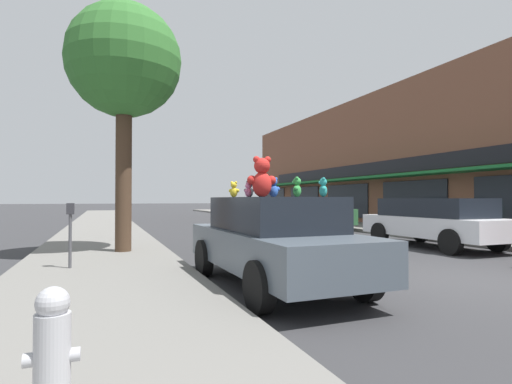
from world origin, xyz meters
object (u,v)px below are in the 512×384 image
(teddy_bear_giant, at_px, (262,177))
(teddy_bear_pink, at_px, (248,190))
(street_tree, at_px, (124,63))
(parked_car_far_right, at_px, (314,212))
(parked_car_far_center, at_px, (434,220))
(fire_hydrant, at_px, (52,349))
(plush_art_car, at_px, (273,239))
(teddy_bear_yellow, at_px, (234,190))
(parking_meter, at_px, (70,227))
(teddy_bear_blue, at_px, (273,188))
(teddy_bear_green, at_px, (297,187))
(teddy_bear_teal, at_px, (323,188))
(teddy_bear_black, at_px, (249,189))

(teddy_bear_giant, height_order, teddy_bear_pink, teddy_bear_giant)
(street_tree, bearing_deg, parked_car_far_right, 34.17)
(parked_car_far_center, xyz_separation_m, street_tree, (-9.08, 1.32, 4.20))
(teddy_bear_giant, bearing_deg, fire_hydrant, 58.15)
(plush_art_car, distance_m, parked_car_far_right, 12.79)
(teddy_bear_yellow, bearing_deg, street_tree, -17.76)
(teddy_bear_yellow, bearing_deg, parking_meter, 20.69)
(teddy_bear_pink, relative_size, parked_car_far_center, 0.06)
(teddy_bear_giant, relative_size, teddy_bear_pink, 2.73)
(teddy_bear_blue, height_order, teddy_bear_green, teddy_bear_green)
(teddy_bear_blue, bearing_deg, teddy_bear_giant, 25.07)
(teddy_bear_blue, distance_m, parking_meter, 4.08)
(teddy_bear_teal, height_order, parking_meter, teddy_bear_teal)
(teddy_bear_black, height_order, street_tree, street_tree)
(plush_art_car, xyz_separation_m, teddy_bear_giant, (-0.15, 0.15, 1.06))
(teddy_bear_yellow, xyz_separation_m, teddy_bear_teal, (0.71, -2.11, -0.01))
(teddy_bear_pink, height_order, street_tree, street_tree)
(plush_art_car, height_order, street_tree, street_tree)
(parked_car_far_right, xyz_separation_m, street_tree, (-9.08, -6.17, 4.19))
(teddy_bear_giant, relative_size, teddy_bear_green, 1.96)
(parked_car_far_right, bearing_deg, parking_meter, -140.30)
(plush_art_car, bearing_deg, teddy_bear_giant, 133.69)
(parked_car_far_right, height_order, parking_meter, parked_car_far_right)
(teddy_bear_blue, xyz_separation_m, parked_car_far_right, (6.72, 10.50, -0.85))
(teddy_bear_giant, height_order, teddy_bear_green, teddy_bear_giant)
(teddy_bear_yellow, relative_size, teddy_bear_teal, 1.07)
(teddy_bear_yellow, height_order, street_tree, street_tree)
(plush_art_car, bearing_deg, teddy_bear_blue, 64.20)
(teddy_bear_giant, bearing_deg, parked_car_far_center, -148.68)
(plush_art_car, distance_m, teddy_bear_blue, 0.95)
(teddy_bear_teal, relative_size, fire_hydrant, 0.37)
(plush_art_car, height_order, parking_meter, plush_art_car)
(fire_hydrant, bearing_deg, street_tree, 84.35)
(street_tree, distance_m, fire_hydrant, 9.24)
(teddy_bear_green, bearing_deg, teddy_bear_pink, -76.24)
(teddy_bear_green, bearing_deg, street_tree, -118.06)
(teddy_bear_teal, xyz_separation_m, fire_hydrant, (-3.34, -2.30, -1.13))
(teddy_bear_pink, relative_size, parked_car_far_right, 0.06)
(parked_car_far_right, distance_m, parking_meter, 13.23)
(teddy_bear_giant, xyz_separation_m, teddy_bear_blue, (0.28, 0.15, -0.17))
(parked_car_far_center, xyz_separation_m, parking_meter, (-10.18, -0.96, 0.12))
(street_tree, bearing_deg, fire_hydrant, -95.65)
(plush_art_car, height_order, parked_car_far_center, plush_art_car)
(teddy_bear_teal, distance_m, street_tree, 7.13)
(teddy_bear_yellow, bearing_deg, teddy_bear_pink, 138.33)
(teddy_bear_yellow, bearing_deg, teddy_bear_teal, 154.02)
(teddy_bear_yellow, distance_m, parking_meter, 3.31)
(parked_car_far_right, bearing_deg, teddy_bear_blue, -122.65)
(parking_meter, bearing_deg, parked_car_far_right, 39.70)
(street_tree, bearing_deg, teddy_bear_yellow, -63.14)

